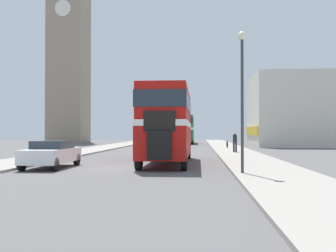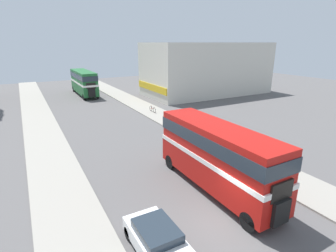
% 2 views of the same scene
% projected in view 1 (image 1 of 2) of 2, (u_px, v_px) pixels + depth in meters
% --- Properties ---
extents(ground_plane, '(120.00, 120.00, 0.00)m').
position_uv_depth(ground_plane, '(127.00, 168.00, 18.61)').
color(ground_plane, '#565454').
extents(sidewalk_right, '(3.50, 120.00, 0.12)m').
position_uv_depth(sidewalk_right, '(264.00, 168.00, 18.06)').
color(sidewalk_right, gray).
rests_on(sidewalk_right, ground_plane).
extents(double_decker_bus, '(2.43, 9.63, 4.13)m').
position_uv_depth(double_decker_bus, '(168.00, 121.00, 21.41)').
color(double_decker_bus, '#B2140F').
rests_on(double_decker_bus, ground_plane).
extents(bus_distant, '(2.46, 10.73, 4.18)m').
position_uv_depth(bus_distant, '(185.00, 127.00, 56.96)').
color(bus_distant, '#1E602D').
rests_on(bus_distant, ground_plane).
extents(car_parked_near, '(1.78, 4.00, 1.36)m').
position_uv_depth(car_parked_near, '(52.00, 154.00, 18.76)').
color(car_parked_near, white).
rests_on(car_parked_near, ground_plane).
extents(pedestrian_walking, '(0.34, 0.34, 1.66)m').
position_uv_depth(pedestrian_walking, '(235.00, 141.00, 31.00)').
color(pedestrian_walking, '#282833').
rests_on(pedestrian_walking, sidewalk_right).
extents(bicycle_on_pavement, '(0.05, 1.76, 0.78)m').
position_uv_depth(bicycle_on_pavement, '(227.00, 144.00, 39.69)').
color(bicycle_on_pavement, black).
rests_on(bicycle_on_pavement, sidewalk_right).
extents(street_lamp, '(0.36, 0.36, 5.86)m').
position_uv_depth(street_lamp, '(242.00, 80.00, 15.47)').
color(street_lamp, '#38383D').
rests_on(street_lamp, sidewalk_right).
extents(church_tower, '(6.02, 6.02, 34.41)m').
position_uv_depth(church_tower, '(69.00, 37.00, 61.85)').
color(church_tower, gray).
rests_on(church_tower, ground_plane).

